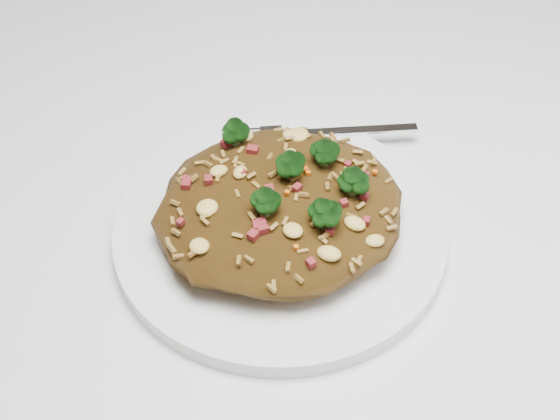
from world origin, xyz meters
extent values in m
cube|color=silver|center=(0.00, 0.00, 0.73)|extent=(1.20, 0.80, 0.04)
cylinder|color=brown|center=(0.54, 0.34, 0.35)|extent=(0.06, 0.06, 0.71)
cylinder|color=white|center=(-0.03, -0.06, 0.76)|extent=(0.25, 0.25, 0.01)
ellipsoid|color=brown|center=(-0.03, -0.06, 0.78)|extent=(0.18, 0.16, 0.04)
ellipsoid|color=#093206|center=(0.01, -0.05, 0.81)|extent=(0.02, 0.02, 0.02)
ellipsoid|color=#093206|center=(-0.04, 0.00, 0.80)|extent=(0.02, 0.02, 0.02)
ellipsoid|color=#093206|center=(-0.05, -0.08, 0.81)|extent=(0.02, 0.02, 0.02)
ellipsoid|color=#093206|center=(-0.02, -0.05, 0.81)|extent=(0.02, 0.02, 0.02)
ellipsoid|color=#093206|center=(-0.01, -0.10, 0.81)|extent=(0.02, 0.02, 0.02)
ellipsoid|color=#093206|center=(0.02, -0.08, 0.81)|extent=(0.02, 0.02, 0.02)
cube|color=silver|center=(0.09, 0.00, 0.77)|extent=(0.10, 0.04, 0.00)
cube|color=silver|center=(-0.01, 0.03, 0.77)|extent=(0.04, 0.03, 0.00)
camera|label=1|loc=(-0.18, -0.42, 1.18)|focal=50.00mm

